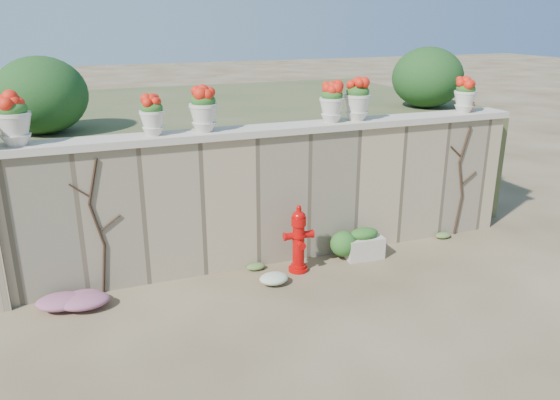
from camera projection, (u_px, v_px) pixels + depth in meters
name	position (u px, v px, depth m)	size (l,w,h in m)	color
ground	(330.00, 311.00, 7.07)	(80.00, 80.00, 0.00)	#4E3F27
stone_wall	(280.00, 197.00, 8.34)	(8.00, 0.40, 2.00)	tan
wall_cap	(280.00, 129.00, 8.00)	(8.10, 0.52, 0.10)	beige
raised_fill	(223.00, 151.00, 11.16)	(9.00, 6.00, 2.00)	#384C23
back_shrub_left	(41.00, 95.00, 7.80)	(1.30, 1.30, 1.10)	#143814
back_shrub_right	(428.00, 77.00, 10.07)	(1.30, 1.30, 1.10)	#143814
vine_left	(98.00, 226.00, 7.23)	(0.60, 0.04, 1.91)	black
vine_right	(461.00, 180.00, 9.25)	(0.60, 0.04, 1.91)	black
fire_hydrant	(299.00, 239.00, 8.02)	(0.45, 0.32, 1.03)	#B60707
planter_box	(364.00, 244.00, 8.56)	(0.61, 0.38, 0.50)	beige
green_shrub	(349.00, 241.00, 8.51)	(0.63, 0.57, 0.60)	#1E5119
magenta_clump	(75.00, 299.00, 7.09)	(0.99, 0.66, 0.26)	#CC289C
white_flowers	(271.00, 280.00, 7.68)	(0.56, 0.45, 0.20)	white
urn_pot_0	(13.00, 119.00, 6.68)	(0.42, 0.42, 0.66)	beige
urn_pot_1	(152.00, 116.00, 7.27)	(0.34, 0.34, 0.54)	beige
urn_pot_2	(204.00, 109.00, 7.50)	(0.40, 0.40, 0.62)	beige
urn_pot_3	(332.00, 103.00, 8.18)	(0.38, 0.38, 0.59)	beige
urn_pot_4	(357.00, 100.00, 8.32)	(0.40, 0.40, 0.63)	beige
urn_pot_5	(465.00, 95.00, 9.03)	(0.36, 0.36, 0.57)	beige
terracotta_pot	(467.00, 104.00, 9.10)	(0.23, 0.23, 0.27)	#AD4935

